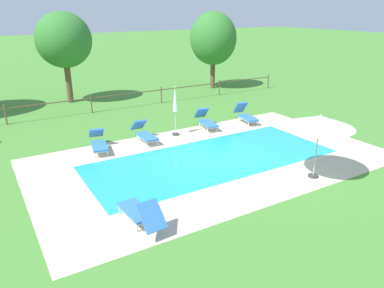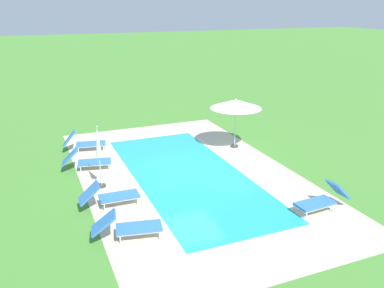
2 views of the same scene
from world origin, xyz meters
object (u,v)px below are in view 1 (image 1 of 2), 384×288
at_px(patio_umbrella_closed_row_west, 175,104).
at_px(tree_far_west, 64,40).
at_px(sun_lounger_north_near_steps, 206,120).
at_px(sun_lounger_north_far, 98,142).
at_px(tree_west_mid, 213,39).
at_px(sun_lounger_north_end, 140,212).
at_px(patio_umbrella_open_foreground, 320,122).
at_px(sun_lounger_south_near_corner, 246,115).
at_px(sun_lounger_north_mid, 144,133).

xyz_separation_m(patio_umbrella_closed_row_west, tree_far_west, (-2.64, 9.18, 2.34)).
xyz_separation_m(sun_lounger_north_near_steps, sun_lounger_north_far, (-5.61, -0.29, -0.01)).
height_order(sun_lounger_north_far, tree_west_mid, tree_west_mid).
bearing_deg(sun_lounger_north_end, tree_west_mid, 49.94).
relative_size(patio_umbrella_open_foreground, tree_west_mid, 0.43).
height_order(patio_umbrella_open_foreground, tree_far_west, tree_far_west).
height_order(sun_lounger_north_end, patio_umbrella_closed_row_west, patio_umbrella_closed_row_west).
height_order(sun_lounger_south_near_corner, patio_umbrella_open_foreground, patio_umbrella_open_foreground).
xyz_separation_m(tree_far_west, tree_west_mid, (10.25, -1.01, -0.24)).
xyz_separation_m(sun_lounger_north_mid, tree_west_mid, (9.22, 8.19, 3.20)).
relative_size(sun_lounger_north_end, patio_umbrella_closed_row_west, 0.84).
height_order(sun_lounger_north_near_steps, tree_west_mid, tree_west_mid).
height_order(sun_lounger_north_far, patio_umbrella_closed_row_west, patio_umbrella_closed_row_west).
bearing_deg(patio_umbrella_open_foreground, patio_umbrella_closed_row_west, 106.95).
distance_m(sun_lounger_north_far, patio_umbrella_closed_row_west, 3.91).
relative_size(patio_umbrella_open_foreground, tree_far_west, 0.42).
bearing_deg(sun_lounger_north_mid, tree_far_west, 96.41).
bearing_deg(sun_lounger_south_near_corner, patio_umbrella_closed_row_west, 179.36).
height_order(patio_umbrella_closed_row_west, tree_far_west, tree_far_west).
bearing_deg(sun_lounger_north_near_steps, sun_lounger_north_mid, -176.47).
xyz_separation_m(sun_lounger_south_near_corner, patio_umbrella_closed_row_west, (-4.18, 0.05, 1.10)).
xyz_separation_m(sun_lounger_north_mid, patio_umbrella_open_foreground, (3.62, -6.57, 1.68)).
bearing_deg(tree_west_mid, sun_lounger_north_end, -130.06).
bearing_deg(sun_lounger_north_far, tree_west_mid, 36.03).
xyz_separation_m(patio_umbrella_open_foreground, patio_umbrella_closed_row_west, (-2.01, 6.59, -0.57)).
relative_size(sun_lounger_north_mid, patio_umbrella_open_foreground, 0.84).
bearing_deg(sun_lounger_north_end, sun_lounger_south_near_corner, 35.52).
distance_m(sun_lounger_north_near_steps, sun_lounger_south_near_corner, 2.33).
xyz_separation_m(sun_lounger_north_near_steps, patio_umbrella_closed_row_west, (-1.86, -0.19, 1.11)).
relative_size(tree_far_west, tree_west_mid, 1.01).
bearing_deg(tree_west_mid, sun_lounger_north_far, -143.97).
bearing_deg(sun_lounger_north_end, tree_far_west, 83.05).
height_order(sun_lounger_north_mid, tree_west_mid, tree_west_mid).
bearing_deg(sun_lounger_north_far, sun_lounger_south_near_corner, 0.34).
bearing_deg(sun_lounger_north_end, sun_lounger_north_mid, 64.95).
relative_size(sun_lounger_north_mid, sun_lounger_north_far, 0.95).
xyz_separation_m(sun_lounger_north_end, sun_lounger_south_near_corner, (8.70, 6.21, 0.01)).
height_order(sun_lounger_north_near_steps, tree_far_west, tree_far_west).
height_order(sun_lounger_north_mid, tree_far_west, tree_far_west).
xyz_separation_m(sun_lounger_south_near_corner, tree_west_mid, (3.43, 8.22, 3.19)).
bearing_deg(sun_lounger_north_near_steps, sun_lounger_south_near_corner, -5.88).
relative_size(sun_lounger_north_near_steps, sun_lounger_north_end, 1.02).
bearing_deg(patio_umbrella_open_foreground, tree_west_mid, 69.22).
distance_m(sun_lounger_north_near_steps, tree_far_west, 10.63).
distance_m(sun_lounger_south_near_corner, patio_umbrella_open_foreground, 7.09).
distance_m(sun_lounger_north_end, tree_far_west, 15.93).
relative_size(sun_lounger_north_end, tree_far_west, 0.36).
distance_m(patio_umbrella_open_foreground, tree_west_mid, 15.86).
xyz_separation_m(patio_umbrella_closed_row_west, tree_west_mid, (7.61, 8.17, 2.09)).
xyz_separation_m(sun_lounger_north_end, tree_far_west, (1.88, 15.44, 3.44)).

